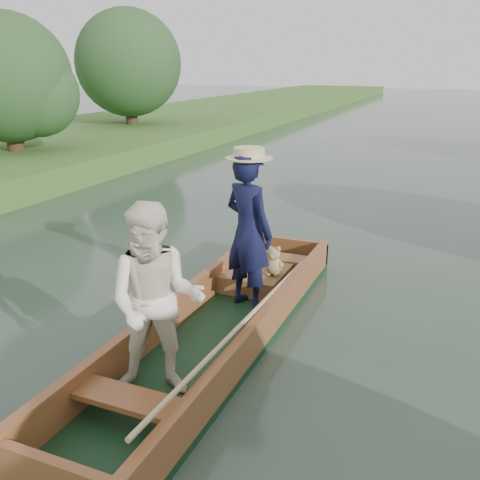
% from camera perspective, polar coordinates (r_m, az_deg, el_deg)
% --- Properties ---
extents(ground, '(120.00, 120.00, 0.00)m').
position_cam_1_polar(ground, '(5.80, -2.37, -10.69)').
color(ground, '#283D30').
rests_on(ground, ground).
extents(trees_far, '(23.15, 13.47, 4.71)m').
position_cam_1_polar(trees_far, '(13.73, 15.41, 16.81)').
color(trees_far, '#47331E').
rests_on(trees_far, ground).
extents(punt, '(1.13, 5.00, 1.93)m').
position_cam_1_polar(punt, '(5.41, -3.13, -5.32)').
color(punt, black).
rests_on(punt, ground).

